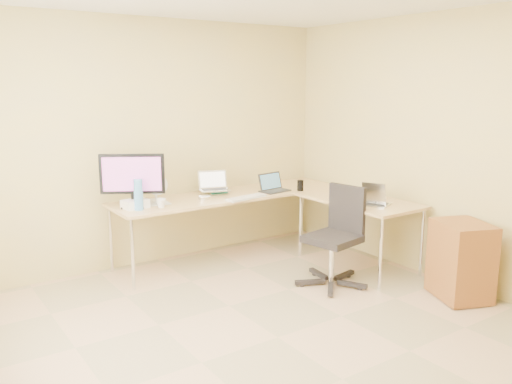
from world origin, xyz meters
TOP-DOWN VIEW (x-y plane):
  - floor at (0.00, 0.00)m, footprint 4.50×4.50m
  - wall_back at (0.00, 2.25)m, footprint 4.50×0.00m
  - wall_right at (2.10, 0.00)m, footprint 0.00×4.50m
  - desk_main at (0.72, 1.85)m, footprint 2.65×0.70m
  - desk_return at (1.70, 0.85)m, footprint 0.70×1.30m
  - monitor at (-0.40, 1.85)m, footprint 0.64×0.49m
  - book_stack at (0.65, 2.05)m, footprint 0.22×0.28m
  - laptop_center at (0.57, 1.94)m, footprint 0.38×0.33m
  - laptop_black at (1.21, 1.69)m, footprint 0.36×0.29m
  - keyboard at (0.73, 1.55)m, footprint 0.49×0.20m
  - mouse at (0.83, 1.55)m, footprint 0.10×0.07m
  - mug at (-0.18, 1.68)m, footprint 0.11×0.11m
  - cd_stack at (0.36, 1.79)m, footprint 0.16×0.16m
  - water_bottle at (-0.40, 1.71)m, footprint 0.10×0.10m
  - papers at (-0.14, 1.94)m, footprint 0.27×0.36m
  - white_box at (-0.40, 1.80)m, footprint 0.26×0.21m
  - desk_fan at (-0.13, 1.92)m, footprint 0.27×0.27m
  - black_cup at (1.47, 1.55)m, footprint 0.08×0.08m
  - laptop_return at (1.65, 0.56)m, footprint 0.37×0.34m
  - office_chair at (1.09, 0.59)m, footprint 0.68×0.68m
  - cabinet at (1.83, -0.31)m, footprint 0.57×0.62m

SIDE VIEW (x-z plane):
  - floor at x=0.00m, z-range 0.00..0.00m
  - cabinet at x=1.83m, z-range 0.01..0.71m
  - desk_main at x=0.72m, z-range 0.00..0.73m
  - desk_return at x=1.70m, z-range 0.00..0.73m
  - office_chair at x=1.09m, z-range 0.02..0.98m
  - papers at x=-0.14m, z-range 0.73..0.74m
  - keyboard at x=0.73m, z-range 0.73..0.75m
  - cd_stack at x=0.36m, z-range 0.73..0.76m
  - mouse at x=0.83m, z-range 0.73..0.76m
  - book_stack at x=0.65m, z-range 0.73..0.77m
  - white_box at x=-0.40m, z-range 0.73..0.82m
  - mug at x=-0.18m, z-range 0.73..0.82m
  - black_cup at x=1.47m, z-range 0.73..0.85m
  - laptop_return at x=1.65m, z-range 0.73..0.93m
  - laptop_black at x=1.21m, z-range 0.73..0.94m
  - desk_fan at x=-0.13m, z-range 0.73..1.00m
  - laptop_center at x=0.57m, z-range 0.77..0.98m
  - water_bottle at x=-0.40m, z-range 0.73..1.03m
  - monitor at x=-0.40m, z-range 0.73..1.27m
  - wall_back at x=0.00m, z-range -0.95..3.55m
  - wall_right at x=2.10m, z-range -0.95..3.55m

